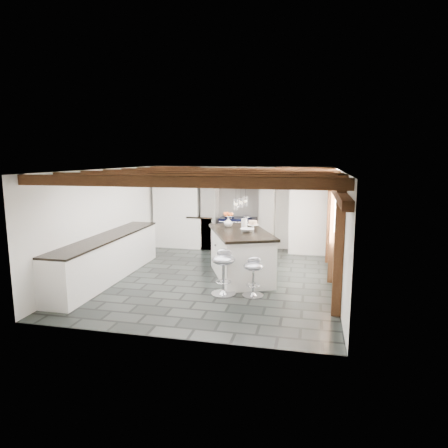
% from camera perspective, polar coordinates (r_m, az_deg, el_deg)
% --- Properties ---
extents(ground, '(6.00, 6.00, 0.00)m').
position_cam_1_polar(ground, '(8.68, -1.23, -7.59)').
color(ground, black).
rests_on(ground, ground).
extents(room_shell, '(6.00, 6.03, 6.00)m').
position_cam_1_polar(room_shell, '(9.93, -2.73, 0.91)').
color(room_shell, white).
rests_on(room_shell, ground).
extents(range_cooker, '(1.00, 0.63, 0.99)m').
position_cam_1_polar(range_cooker, '(11.11, 2.03, -1.29)').
color(range_cooker, black).
rests_on(range_cooker, ground).
extents(kitchen_island, '(1.78, 2.30, 1.35)m').
position_cam_1_polar(kitchen_island, '(8.56, 2.40, -4.24)').
color(kitchen_island, white).
rests_on(kitchen_island, ground).
extents(bar_stool_near, '(0.45, 0.45, 0.73)m').
position_cam_1_polar(bar_stool_near, '(7.43, 4.18, -6.91)').
color(bar_stool_near, silver).
rests_on(bar_stool_near, ground).
extents(bar_stool_far, '(0.53, 0.53, 0.86)m').
position_cam_1_polar(bar_stool_far, '(7.47, -0.09, -6.16)').
color(bar_stool_far, silver).
rests_on(bar_stool_far, ground).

